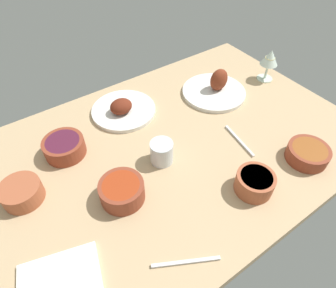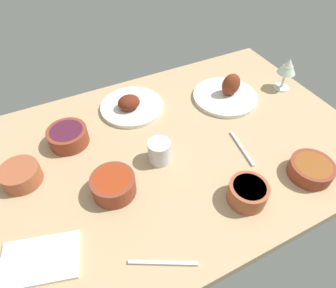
# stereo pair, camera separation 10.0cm
# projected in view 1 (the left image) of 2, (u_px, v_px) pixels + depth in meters

# --- Properties ---
(dining_table) EXTENTS (1.40, 0.90, 0.04)m
(dining_table) POSITION_uv_depth(u_px,v_px,m) (168.00, 152.00, 1.03)
(dining_table) COLOR tan
(dining_table) RESTS_ON ground
(plate_center_main) EXTENTS (0.25, 0.25, 0.07)m
(plate_center_main) POSITION_uv_depth(u_px,v_px,m) (123.00, 109.00, 1.14)
(plate_center_main) COLOR silver
(plate_center_main) RESTS_ON dining_table
(plate_near_viewer) EXTENTS (0.27, 0.27, 0.11)m
(plate_near_viewer) POSITION_uv_depth(u_px,v_px,m) (215.00, 89.00, 1.22)
(plate_near_viewer) COLOR silver
(plate_near_viewer) RESTS_ON dining_table
(bowl_sauce) EXTENTS (0.13, 0.13, 0.06)m
(bowl_sauce) POSITION_uv_depth(u_px,v_px,m) (122.00, 191.00, 0.85)
(bowl_sauce) COLOR brown
(bowl_sauce) RESTS_ON dining_table
(bowl_potatoes) EXTENTS (0.12, 0.12, 0.06)m
(bowl_potatoes) POSITION_uv_depth(u_px,v_px,m) (255.00, 182.00, 0.87)
(bowl_potatoes) COLOR #A35133
(bowl_potatoes) RESTS_ON dining_table
(bowl_onions) EXTENTS (0.14, 0.14, 0.06)m
(bowl_onions) POSITION_uv_depth(u_px,v_px,m) (64.00, 147.00, 0.98)
(bowl_onions) COLOR brown
(bowl_onions) RESTS_ON dining_table
(bowl_cream) EXTENTS (0.12, 0.12, 0.06)m
(bowl_cream) POSITION_uv_depth(u_px,v_px,m) (21.00, 192.00, 0.85)
(bowl_cream) COLOR #A35133
(bowl_cream) RESTS_ON dining_table
(bowl_soup) EXTENTS (0.14, 0.14, 0.05)m
(bowl_soup) POSITION_uv_depth(u_px,v_px,m) (308.00, 153.00, 0.96)
(bowl_soup) COLOR brown
(bowl_soup) RESTS_ON dining_table
(wine_glass) EXTENTS (0.08, 0.08, 0.14)m
(wine_glass) POSITION_uv_depth(u_px,v_px,m) (270.00, 59.00, 1.24)
(wine_glass) COLOR silver
(wine_glass) RESTS_ON dining_table
(water_tumbler) EXTENTS (0.08, 0.08, 0.08)m
(water_tumbler) POSITION_uv_depth(u_px,v_px,m) (162.00, 152.00, 0.95)
(water_tumbler) COLOR silver
(water_tumbler) RESTS_ON dining_table
(folded_napkin) EXTENTS (0.22, 0.17, 0.01)m
(folded_napkin) POSITION_uv_depth(u_px,v_px,m) (59.00, 278.00, 0.71)
(folded_napkin) COLOR white
(folded_napkin) RESTS_ON dining_table
(fork_loose) EXTENTS (0.16, 0.09, 0.01)m
(fork_loose) POSITION_uv_depth(u_px,v_px,m) (186.00, 262.00, 0.74)
(fork_loose) COLOR silver
(fork_loose) RESTS_ON dining_table
(spoon_loose) EXTENTS (0.03, 0.17, 0.01)m
(spoon_loose) POSITION_uv_depth(u_px,v_px,m) (239.00, 141.00, 1.04)
(spoon_loose) COLOR silver
(spoon_loose) RESTS_ON dining_table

